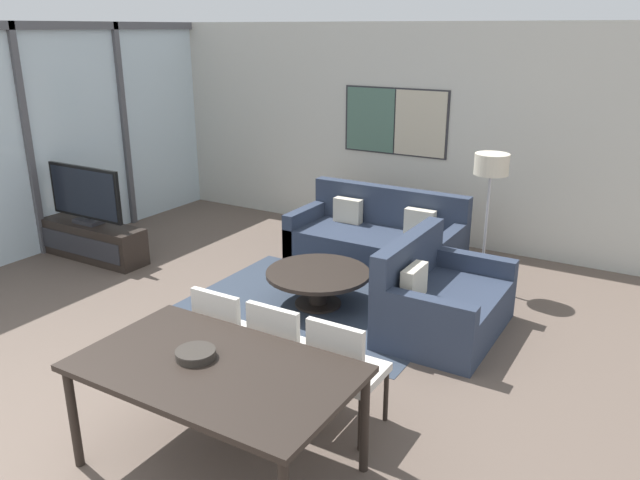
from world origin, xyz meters
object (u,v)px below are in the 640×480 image
Objects in this scene: sofa_side at (437,303)px; tv_console at (91,240)px; dining_table at (215,375)px; television at (85,195)px; dining_chair_left at (228,334)px; floor_lamp at (491,174)px; sofa_main at (378,241)px; coffee_table at (318,280)px; dining_chair_right at (344,368)px; dining_chair_centre at (284,349)px; fruit_bowl at (196,353)px.

tv_console is at bearing 94.24° from sofa_side.
dining_table is at bearing 168.97° from sofa_side.
dining_chair_left is at bearing -23.93° from television.
floor_lamp is at bearing -2.71° from sofa_side.
sofa_main reaches higher than dining_table.
television is 3.20m from coffee_table.
coffee_table is 2.16m from dining_chair_right.
television is 0.86× the size of sofa_side.
dining_chair_centre reaches higher than sofa_main.
dining_table is at bearing -90.00° from dining_chair_centre.
dining_chair_right reaches higher than sofa_main.
floor_lamp reaches higher than coffee_table.
dining_chair_right is at bearing -179.95° from sofa_side.
sofa_side is at bearing 75.44° from fruit_bowl.
coffee_table is at bearing -90.00° from sofa_main.
tv_console is 4.66m from dining_chair_right.
sofa_side reaches higher than fruit_bowl.
television reaches higher than dining_chair_right.
tv_console is at bearing 149.14° from fruit_bowl.
floor_lamp reaches higher than dining_chair_right.
tv_console is 1.06× the size of floor_lamp.
coffee_table is at bearing 4.37° from television.
dining_table is 1.94× the size of dining_chair_left.
dining_chair_right is 0.60× the size of floor_lamp.
dining_chair_centre reaches higher than fruit_bowl.
television is 4.66m from dining_chair_right.
television is at bearing 159.02° from dining_chair_centre.
fruit_bowl is at bearing -132.34° from dining_chair_right.
dining_table is at bearing -124.05° from dining_chair_right.
floor_lamp is (0.56, 3.80, 0.59)m from dining_table.
dining_chair_left reaches higher than fruit_bowl.
dining_chair_right is at bearing 55.95° from dining_table.
dining_table is at bearing -4.41° from fruit_bowl.
tv_console is at bearing 150.07° from dining_table.
television is 4.50m from dining_table.
sofa_main is 2.25× the size of dining_chair_left.
dining_chair_left reaches higher than dining_table.
fruit_bowl is at bearing -64.96° from dining_chair_left.
sofa_main and sofa_side have the same top height.
dining_chair_right is at bearing -54.27° from coffee_table.
tv_console is 1.15× the size of sofa_side.
floor_lamp is at bearing 88.94° from dining_chair_right.
dining_chair_left is 3.48× the size of fruit_bowl.
dining_chair_left and dining_chair_right have the same top height.
television reaches higher than fruit_bowl.
sofa_side is at bearing 3.87° from coffee_table.
dining_table is (-0.50, -2.57, 0.41)m from sofa_side.
fruit_bowl is at bearing -30.87° from television.
sofa_main is 1.35× the size of floor_lamp.
sofa_main is 1.81m from sofa_side.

